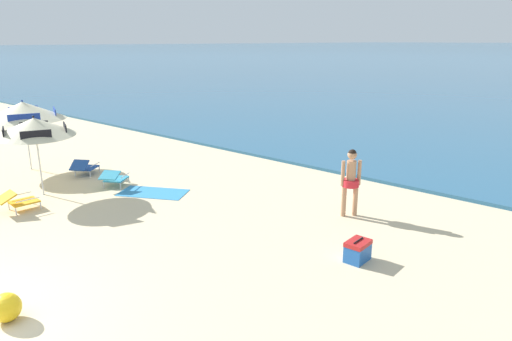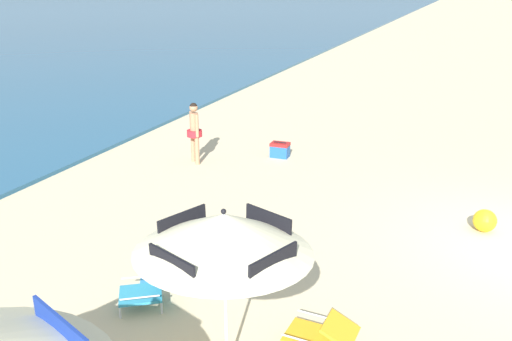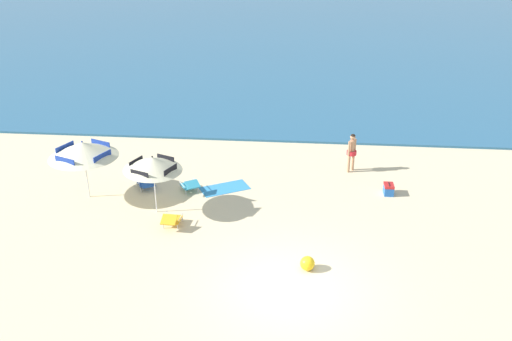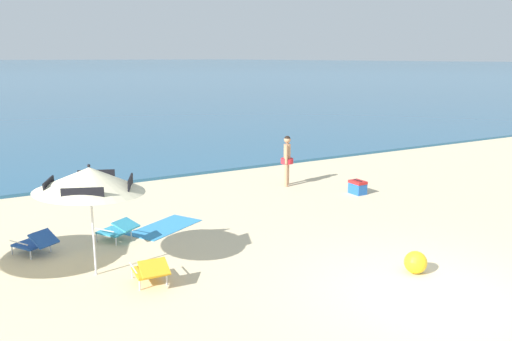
{
  "view_description": "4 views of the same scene",
  "coord_description": "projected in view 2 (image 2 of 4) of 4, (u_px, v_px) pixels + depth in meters",
  "views": [
    {
      "loc": [
        7.09,
        -1.18,
        3.99
      ],
      "look_at": [
        0.47,
        6.51,
        1.07
      ],
      "focal_mm": 31.9,
      "sensor_mm": 36.0,
      "label": 1
    },
    {
      "loc": [
        -9.4,
        1.7,
        4.36
      ],
      "look_at": [
        -0.12,
        5.24,
        0.87
      ],
      "focal_mm": 36.56,
      "sensor_mm": 36.0,
      "label": 2
    },
    {
      "loc": [
        0.16,
        -12.47,
        9.41
      ],
      "look_at": [
        -1.37,
        4.92,
        1.24
      ],
      "focal_mm": 38.32,
      "sensor_mm": 36.0,
      "label": 3
    },
    {
      "loc": [
        -6.79,
        -5.61,
        4.02
      ],
      "look_at": [
        0.51,
        6.88,
        0.86
      ],
      "focal_mm": 36.58,
      "sensor_mm": 36.0,
      "label": 4
    }
  ],
  "objects": [
    {
      "name": "cooler_box",
      "position": [
        280.0,
        150.0,
        14.16
      ],
      "size": [
        0.35,
        0.5,
        0.43
      ],
      "color": "#1E56A8",
      "rests_on": "ground"
    },
    {
      "name": "beach_towel",
      "position": [
        170.0,
        261.0,
        8.79
      ],
      "size": [
        2.01,
        1.66,
        0.01
      ],
      "primitive_type": "cube",
      "rotation": [
        0.0,
        0.0,
        2.07
      ],
      "color": "#3384BC",
      "rests_on": "ground"
    },
    {
      "name": "lounge_chair_beside_umbrella",
      "position": [
        320.0,
        333.0,
        6.51
      ],
      "size": [
        0.62,
        0.92,
        0.51
      ],
      "color": "gold",
      "rests_on": "ground"
    },
    {
      "name": "beach_ball",
      "position": [
        485.0,
        221.0,
        9.82
      ],
      "size": [
        0.43,
        0.43,
        0.43
      ],
      "primitive_type": "sphere",
      "color": "yellow",
      "rests_on": "ground"
    },
    {
      "name": "lounge_chair_facing_sea",
      "position": [
        149.0,
        288.0,
        7.49
      ],
      "size": [
        0.91,
        1.01,
        0.5
      ],
      "color": "teal",
      "rests_on": "ground"
    },
    {
      "name": "beach_umbrella_striped_main",
      "position": [
        224.0,
        233.0,
        5.65
      ],
      "size": [
        2.32,
        2.3,
        2.13
      ],
      "color": "silver",
      "rests_on": "ground"
    },
    {
      "name": "person_standing_near_shore",
      "position": [
        194.0,
        129.0,
        13.44
      ],
      "size": [
        0.39,
        0.39,
        1.6
      ],
      "color": "tan",
      "rests_on": "ground"
    }
  ]
}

